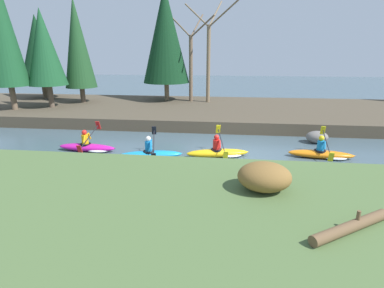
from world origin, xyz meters
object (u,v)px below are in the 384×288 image
at_px(kayaker_trailing, 151,154).
at_px(kayaker_far_back, 89,147).
at_px(boulder_midstream, 317,137).
at_px(kayaker_lead, 324,154).
at_px(driftwood_log, 351,227).
at_px(kayaker_middle, 220,152).

xyz_separation_m(kayaker_trailing, kayaker_far_back, (-3.07, 0.66, -0.02)).
xyz_separation_m(kayaker_far_back, boulder_midstream, (10.83, 2.54, 0.11)).
height_order(kayaker_lead, driftwood_log, driftwood_log).
bearing_deg(kayaker_trailing, kayaker_middle, -1.07).
relative_size(kayaker_lead, kayaker_middle, 1.00).
xyz_separation_m(kayaker_far_back, driftwood_log, (8.91, -6.73, 0.73)).
bearing_deg(kayaker_lead, boulder_midstream, 86.40).
height_order(kayaker_trailing, kayaker_far_back, same).
bearing_deg(driftwood_log, kayaker_lead, 43.31).
distance_m(kayaker_trailing, boulder_midstream, 8.39).
relative_size(kayaker_trailing, boulder_midstream, 2.59).
relative_size(kayaker_lead, boulder_midstream, 2.59).
height_order(kayaker_far_back, boulder_midstream, kayaker_far_back).
height_order(kayaker_lead, kayaker_middle, same).
bearing_deg(boulder_midstream, kayaker_trailing, -157.52).
xyz_separation_m(kayaker_middle, kayaker_far_back, (-6.03, 0.08, 0.00)).
relative_size(kayaker_lead, kayaker_trailing, 1.00).
distance_m(kayaker_middle, boulder_midstream, 5.47).
xyz_separation_m(kayaker_trailing, boulder_midstream, (7.75, 3.21, 0.08)).
xyz_separation_m(kayaker_middle, kayaker_trailing, (-2.96, -0.59, 0.02)).
relative_size(kayaker_far_back, boulder_midstream, 2.58).
bearing_deg(driftwood_log, kayaker_middle, 79.48).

